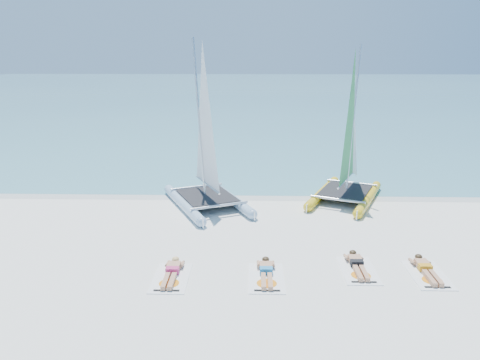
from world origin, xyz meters
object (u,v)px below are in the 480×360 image
(catamaran_blue, at_px, (205,156))
(sunbather_b, at_px, (266,271))
(sunbather_c, at_px, (357,264))
(towel_d, at_px, (428,275))
(sunbather_d, at_px, (426,268))
(catamaran_yellow, at_px, (350,150))
(towel_c, at_px, (358,270))
(sunbather_a, at_px, (172,271))
(towel_b, at_px, (266,278))
(towel_a, at_px, (171,278))

(catamaran_blue, xyz_separation_m, sunbather_b, (2.32, -6.32, -1.96))
(sunbather_c, distance_m, towel_d, 1.98)
(sunbather_d, bearing_deg, sunbather_b, -176.23)
(catamaran_yellow, xyz_separation_m, towel_c, (-1.08, -7.25, -2.10))
(sunbather_a, relative_size, towel_c, 0.93)
(sunbather_a, distance_m, towel_d, 7.32)
(towel_b, height_order, sunbather_b, sunbather_b)
(towel_b, xyz_separation_m, sunbather_d, (4.62, 0.50, 0.11))
(towel_d, bearing_deg, catamaran_blue, 138.24)
(catamaran_blue, relative_size, catamaran_yellow, 1.04)
(catamaran_blue, xyz_separation_m, towel_b, (2.32, -6.51, -2.07))
(catamaran_yellow, relative_size, towel_d, 3.62)
(sunbather_a, bearing_deg, towel_b, -2.66)
(sunbather_c, bearing_deg, towel_b, -164.65)
(towel_a, distance_m, sunbather_b, 2.70)
(sunbather_a, height_order, sunbather_c, same)
(sunbather_b, bearing_deg, towel_a, -174.50)
(sunbather_a, height_order, towel_c, sunbather_a)
(catamaran_blue, xyz_separation_m, towel_a, (-0.37, -6.58, -2.07))
(catamaran_blue, relative_size, towel_c, 3.77)
(towel_c, height_order, towel_d, same)
(towel_b, distance_m, sunbather_b, 0.22)
(catamaran_yellow, distance_m, sunbather_c, 7.41)
(towel_b, bearing_deg, sunbather_b, 90.00)
(sunbather_b, xyz_separation_m, towel_d, (4.62, 0.11, -0.11))
(catamaran_yellow, distance_m, towel_d, 7.82)
(towel_a, height_order, sunbather_d, sunbather_d)
(catamaran_blue, height_order, towel_a, catamaran_blue)
(towel_b, xyz_separation_m, towel_d, (4.62, 0.30, 0.00))
(towel_b, relative_size, sunbather_c, 1.07)
(sunbather_d, bearing_deg, sunbather_a, -177.09)
(catamaran_blue, relative_size, sunbather_d, 4.04)
(catamaran_yellow, bearing_deg, towel_a, -106.14)
(catamaran_blue, bearing_deg, towel_d, -66.50)
(towel_a, height_order, towel_b, same)
(towel_a, relative_size, towel_c, 1.00)
(towel_c, bearing_deg, sunbather_b, -172.47)
(sunbather_a, xyz_separation_m, sunbather_b, (2.69, 0.07, 0.00))
(towel_b, bearing_deg, catamaran_yellow, 64.13)
(catamaran_yellow, relative_size, towel_b, 3.62)
(sunbather_c, bearing_deg, catamaran_blue, 131.05)
(catamaran_blue, bearing_deg, sunbather_d, -65.60)
(towel_a, xyz_separation_m, sunbather_a, (0.00, 0.19, 0.11))
(towel_c, height_order, sunbather_d, sunbather_d)
(towel_d, height_order, sunbather_d, sunbather_d)
(catamaran_yellow, relative_size, sunbather_c, 3.88)
(sunbather_b, height_order, sunbather_c, same)
(catamaran_yellow, bearing_deg, towel_c, -75.18)
(towel_a, bearing_deg, sunbather_d, 4.41)
(sunbather_a, height_order, sunbather_b, same)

